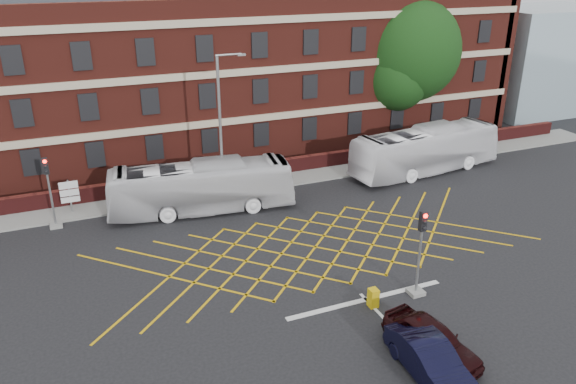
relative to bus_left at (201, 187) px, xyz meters
name	(u,v)px	position (x,y,z in m)	size (l,w,h in m)	color
ground	(332,264)	(4.47, -8.99, -1.57)	(120.00, 120.00, 0.00)	black
victorian_building	(213,48)	(4.72, 13.01, 6.26)	(51.00, 12.17, 20.40)	#591D16
boundary_wall	(250,171)	(4.47, 4.01, -1.02)	(56.00, 0.50, 1.10)	#451212
far_pavement	(254,183)	(4.47, 3.01, -1.51)	(60.00, 3.00, 0.12)	slate
glass_block	(540,58)	(38.47, 12.01, 3.43)	(14.00, 10.00, 10.00)	#99B2BF
box_junction_hatching	(315,247)	(4.47, -6.99, -1.56)	(11.50, 0.12, 0.02)	#CC990C
stop_line	(366,299)	(4.47, -12.49, -1.56)	(8.00, 0.30, 0.02)	silver
bus_left	(201,187)	(0.00, 0.00, 0.00)	(2.64, 11.29, 3.15)	silver
bus_right	(426,150)	(16.77, 0.42, 0.09)	(2.79, 11.91, 3.32)	white
car_navy	(430,360)	(4.10, -17.84, -0.85)	(1.53, 4.40, 1.45)	black
car_maroon	(431,340)	(4.86, -16.88, -0.83)	(1.75, 4.35, 1.48)	black
deciduous_tree	(407,57)	(20.14, 8.66, 5.23)	(8.74, 8.74, 11.78)	black
traffic_light_near	(419,261)	(6.88, -12.96, 0.19)	(0.70, 0.70, 4.27)	slate
traffic_light_far	(52,199)	(-8.52, 1.08, 0.19)	(0.70, 0.70, 4.27)	slate
street_lamp	(223,154)	(1.69, 0.85, 1.69)	(2.25, 1.00, 9.37)	slate
direction_signs	(69,193)	(-7.52, 2.66, -0.19)	(1.10, 0.16, 2.20)	gray
utility_cabinet	(373,298)	(4.49, -13.07, -1.12)	(0.40, 0.44, 0.90)	#C8A40B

